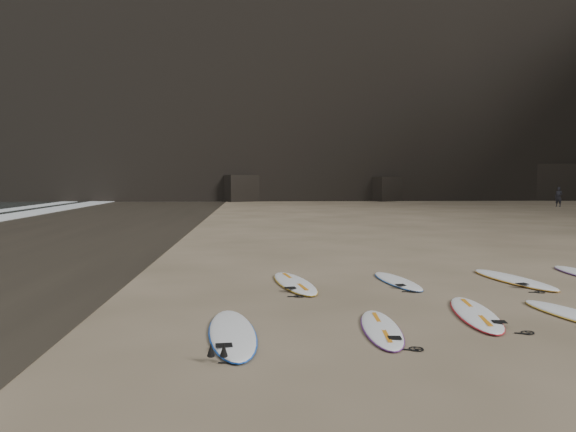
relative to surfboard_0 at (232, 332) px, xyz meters
name	(u,v)px	position (x,y,z in m)	size (l,w,h in m)	color
ground	(507,315)	(4.56, 0.97, -0.05)	(240.00, 240.00, 0.00)	#897559
surfboard_0	(232,332)	(0.00, 0.00, 0.00)	(0.66, 2.73, 0.10)	white
surfboard_1	(381,328)	(2.24, 0.13, -0.01)	(0.54, 2.25, 0.08)	white
surfboard_2	(475,313)	(4.01, 0.94, 0.00)	(0.61, 2.53, 0.09)	white
surfboard_5	(294,283)	(1.17, 3.80, 0.00)	(0.65, 2.70, 0.10)	white
surfboard_6	(397,281)	(3.45, 3.93, -0.01)	(0.55, 2.30, 0.08)	white
surfboard_7	(513,279)	(6.07, 3.94, 0.00)	(0.66, 2.73, 0.10)	white
person_a	(559,197)	(23.84, 34.16, 0.72)	(0.56, 0.37, 1.54)	black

